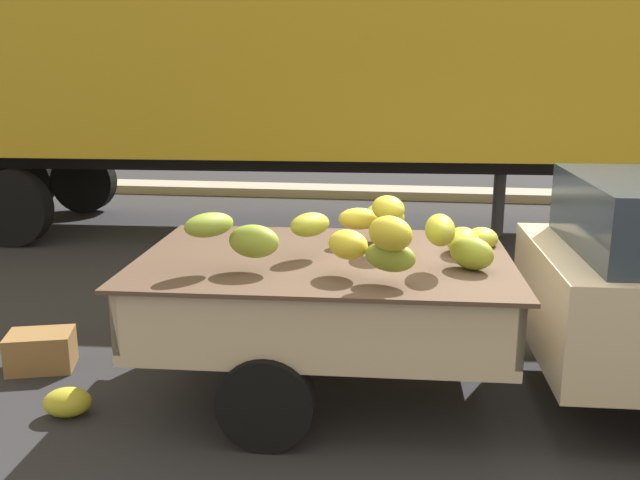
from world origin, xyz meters
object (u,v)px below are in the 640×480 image
object	(u,v)px
pickup_truck	(588,290)
fallen_banana_bunch_near_tailgate	(67,402)
semi_trailer	(272,61)
produce_crate	(41,351)

from	to	relation	value
pickup_truck	fallen_banana_bunch_near_tailgate	world-z (taller)	pickup_truck
semi_trailer	produce_crate	size ratio (longest dim) A/B	23.28
pickup_truck	fallen_banana_bunch_near_tailgate	size ratio (longest dim) A/B	14.32
pickup_truck	fallen_banana_bunch_near_tailgate	distance (m)	3.85
fallen_banana_bunch_near_tailgate	produce_crate	xyz separation A→B (m)	(-0.61, 0.73, 0.05)
fallen_banana_bunch_near_tailgate	produce_crate	bearing A→B (deg)	129.62
semi_trailer	fallen_banana_bunch_near_tailgate	xyz separation A→B (m)	(-0.33, -5.95, -2.44)
pickup_truck	semi_trailer	distance (m)	6.45
semi_trailer	fallen_banana_bunch_near_tailgate	distance (m)	6.44
pickup_truck	produce_crate	distance (m)	4.37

